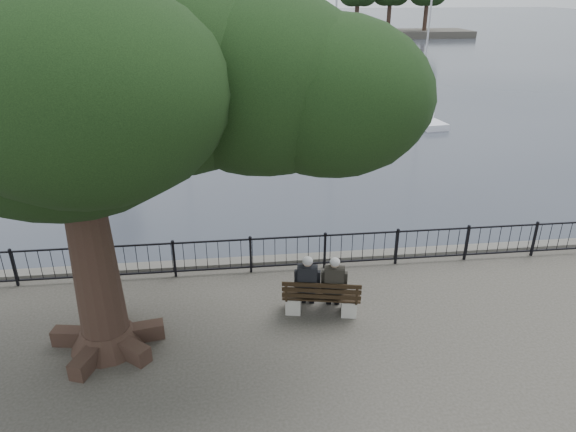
{
  "coord_description": "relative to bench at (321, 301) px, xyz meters",
  "views": [
    {
      "loc": [
        -1.39,
        -9.53,
        7.06
      ],
      "look_at": [
        0.0,
        2.5,
        1.6
      ],
      "focal_mm": 32.0,
      "sensor_mm": 36.0,
      "label": 1
    }
  ],
  "objects": [
    {
      "name": "railing",
      "position": [
        -0.54,
        2.08,
        0.23
      ],
      "size": [
        22.06,
        0.06,
        1.0
      ],
      "color": "black",
      "rests_on": "ground"
    },
    {
      "name": "sailboat_f",
      "position": [
        3.05,
        34.36,
        -0.99
      ],
      "size": [
        3.37,
        5.79,
        12.03
      ],
      "color": "silver",
      "rests_on": "ground"
    },
    {
      "name": "harbor",
      "position": [
        -0.54,
        2.58,
        -0.83
      ],
      "size": [
        260.0,
        260.0,
        1.2
      ],
      "color": "#4C4943",
      "rests_on": "ground"
    },
    {
      "name": "sailboat_e",
      "position": [
        -9.73,
        31.02,
        -0.98
      ],
      "size": [
        3.02,
        5.74,
        12.22
      ],
      "color": "silver",
      "rests_on": "ground"
    },
    {
      "name": "sailboat_b",
      "position": [
        -4.52,
        19.87,
        -1.01
      ],
      "size": [
        3.26,
        5.79,
        10.91
      ],
      "color": "silver",
      "rests_on": "ground"
    },
    {
      "name": "person_left",
      "position": [
        -0.3,
        0.17,
        0.36
      ],
      "size": [
        0.52,
        0.8,
        1.51
      ],
      "color": "black",
      "rests_on": "ground"
    },
    {
      "name": "sailboat_c",
      "position": [
        3.84,
        18.48,
        -1.03
      ],
      "size": [
        1.57,
        5.31,
        10.06
      ],
      "color": "silver",
      "rests_on": "ground"
    },
    {
      "name": "sailboat_j",
      "position": [
        7.52,
        36.48,
        -1.0
      ],
      "size": [
        2.05,
        5.66,
        11.27
      ],
      "color": "silver",
      "rests_on": "ground"
    },
    {
      "name": "far_shore",
      "position": [
        25.0,
        79.04,
        2.67
      ],
      "size": [
        30.0,
        8.6,
        9.18
      ],
      "color": "#37342E",
      "rests_on": "ground"
    },
    {
      "name": "person_right",
      "position": [
        0.29,
        0.05,
        0.36
      ],
      "size": [
        0.52,
        0.8,
        1.51
      ],
      "color": "black",
      "rests_on": "ground"
    },
    {
      "name": "bench",
      "position": [
        0.0,
        0.0,
        0.0
      ],
      "size": [
        1.87,
        0.88,
        0.95
      ],
      "color": "#A09D92",
      "rests_on": "ground"
    },
    {
      "name": "sailboat_a",
      "position": [
        -10.88,
        18.07,
        -1.01
      ],
      "size": [
        3.33,
        5.88,
        11.27
      ],
      "color": "silver",
      "rests_on": "ground"
    },
    {
      "name": "sailboat_g",
      "position": [
        4.79,
        36.16,
        -1.03
      ],
      "size": [
        3.03,
        5.63,
        9.97
      ],
      "color": "silver",
      "rests_on": "ground"
    },
    {
      "name": "lion_monument",
      "position": [
        1.46,
        49.52,
        0.82
      ],
      "size": [
        5.82,
        5.82,
        8.63
      ],
      "color": "#4C4943",
      "rests_on": "ground"
    },
    {
      "name": "sailboat_h",
      "position": [
        -7.92,
        43.28,
        -0.98
      ],
      "size": [
        2.13,
        5.45,
        12.06
      ],
      "color": "silver",
      "rests_on": "ground"
    },
    {
      "name": "sailboat_i",
      "position": [
        -10.02,
        23.25,
        -1.01
      ],
      "size": [
        2.99,
        5.09,
        10.5
      ],
      "color": "silver",
      "rests_on": "ground"
    },
    {
      "name": "tree",
      "position": [
        -3.93,
        -0.53,
        5.33
      ],
      "size": [
        10.53,
        7.35,
        8.6
      ],
      "color": "black",
      "rests_on": "ground"
    },
    {
      "name": "sailboat_d",
      "position": [
        10.14,
        21.63,
        -1.05
      ],
      "size": [
        2.25,
        5.39,
        9.16
      ],
      "color": "silver",
      "rests_on": "ground"
    }
  ]
}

